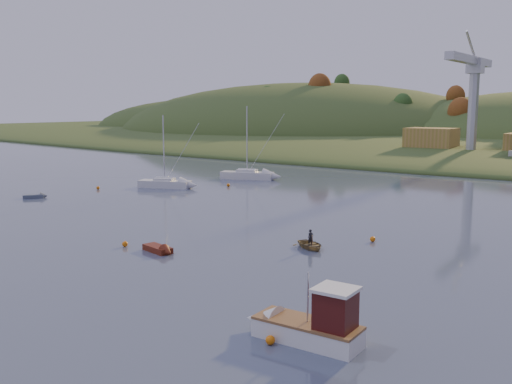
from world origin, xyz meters
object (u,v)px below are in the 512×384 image
Objects in this scene: fishing_boat at (300,323)px; sailboat_far at (165,183)px; sailboat_near at (247,174)px; red_tender at (162,250)px; grey_dinghy at (39,196)px; canoe at (311,245)px.

fishing_boat is 0.62× the size of sailboat_far.
sailboat_near is at bearing 54.63° from sailboat_far.
red_tender is (-18.88, 8.47, -0.70)m from fishing_boat.
sailboat_near is 34.37m from grey_dinghy.
sailboat_near is at bearing 74.02° from canoe.
sailboat_far is 3.49× the size of grey_dinghy.
fishing_boat reaches higher than grey_dinghy.
red_tender is at bearing -26.31° from fishing_boat.
sailboat_far is 3.28× the size of canoe.
fishing_boat is 20.71m from red_tender.
fishing_boat is 2.17× the size of grey_dinghy.
grey_dinghy is (-34.63, 10.95, -0.01)m from red_tender.
red_tender reaches higher than grey_dinghy.
sailboat_near is 16.11m from sailboat_far.
grey_dinghy is (-43.91, 2.21, -0.11)m from canoe.
sailboat_far is 41.89m from canoe.
fishing_boat is 67.49m from sailboat_near.
fishing_boat is at bearing -12.52° from red_tender.
fishing_boat is at bearing -71.30° from sailboat_near.
canoe is 12.75m from red_tender.
canoe is at bearing -62.99° from fishing_boat.
canoe is (33.29, -34.90, -0.44)m from sailboat_near.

